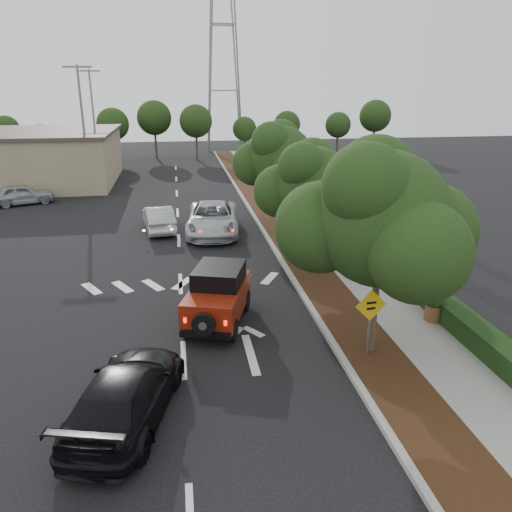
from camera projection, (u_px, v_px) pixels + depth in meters
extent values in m
plane|color=black|center=(184.00, 359.00, 14.72)|extent=(120.00, 120.00, 0.00)
cube|color=#9E9B93|center=(266.00, 235.00, 26.58)|extent=(0.20, 70.00, 0.15)
cube|color=black|center=(284.00, 234.00, 26.73)|extent=(1.80, 70.00, 0.12)
cube|color=gray|center=(318.00, 233.00, 27.01)|extent=(2.00, 70.00, 0.12)
cube|color=black|center=(344.00, 226.00, 27.11)|extent=(0.80, 70.00, 0.80)
cylinder|color=black|center=(206.00, 298.00, 18.07)|extent=(0.47, 0.78, 0.74)
cylinder|color=black|center=(245.00, 300.00, 17.87)|extent=(0.47, 0.78, 0.74)
cylinder|color=black|center=(188.00, 327.00, 15.90)|extent=(0.47, 0.78, 0.74)
cylinder|color=black|center=(232.00, 330.00, 15.70)|extent=(0.47, 0.78, 0.74)
cube|color=maroon|center=(218.00, 299.00, 16.72)|extent=(2.63, 3.76, 0.92)
cube|color=black|center=(219.00, 275.00, 16.73)|extent=(2.03, 2.26, 0.59)
cube|color=maroon|center=(226.00, 286.00, 17.96)|extent=(1.68, 1.36, 0.76)
cube|color=black|center=(205.00, 335.00, 15.19)|extent=(1.55, 0.64, 0.20)
cylinder|color=black|center=(203.00, 325.00, 14.93)|extent=(0.73, 0.41, 0.70)
cube|color=#FF190C|center=(185.00, 320.00, 15.20)|extent=(0.10, 0.06, 0.17)
cube|color=#FF190C|center=(225.00, 323.00, 15.01)|extent=(0.10, 0.06, 0.17)
imported|color=#B8BAC1|center=(212.00, 219.00, 26.96)|extent=(3.22, 6.05, 1.62)
imported|color=black|center=(126.00, 394.00, 11.91)|extent=(3.10, 5.14, 1.39)
imported|color=#AFB1B7|center=(159.00, 218.00, 27.49)|extent=(1.99, 4.30, 1.37)
imported|color=#999BA0|center=(22.00, 194.00, 33.46)|extent=(4.34, 2.98, 1.37)
cylinder|color=slate|center=(369.00, 325.00, 14.54)|extent=(0.07, 0.07, 1.89)
cube|color=yellow|center=(371.00, 305.00, 14.31)|extent=(0.96, 0.12, 0.97)
cube|color=black|center=(372.00, 303.00, 14.26)|extent=(0.31, 0.04, 0.07)
cube|color=black|center=(371.00, 309.00, 14.32)|extent=(0.27, 0.04, 0.07)
cylinder|color=brown|center=(433.00, 312.00, 16.84)|extent=(0.60, 0.60, 0.55)
sphere|color=black|center=(435.00, 298.00, 16.67)|extent=(0.69, 0.69, 0.69)
imported|color=black|center=(435.00, 296.00, 16.64)|extent=(0.63, 0.55, 0.65)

